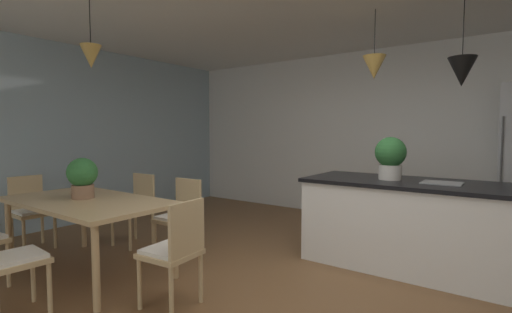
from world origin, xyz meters
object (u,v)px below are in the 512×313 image
chair_window_end (31,209)px  vase_on_dining_table (78,187)px  kitchen_island (411,223)px  chair_far_left (136,206)px  potted_plant_on_table (82,176)px  chair_far_right (180,215)px  chair_kitchen_end (175,249)px  dining_table (87,206)px  potted_plant_on_island (390,156)px  chair_near_right (7,257)px

chair_window_end → vase_on_dining_table: 1.18m
kitchen_island → chair_far_left: bearing=-158.5°
chair_far_left → potted_plant_on_table: potted_plant_on_table is taller
chair_far_right → chair_far_left: bearing=-180.0°
chair_window_end → potted_plant_on_table: bearing=0.5°
chair_kitchen_end → chair_window_end: bearing=-179.9°
chair_window_end → kitchen_island: size_ratio=0.41×
chair_window_end → vase_on_dining_table: size_ratio=3.77×
dining_table → chair_far_left: (-0.41, 0.85, -0.19)m
chair_window_end → potted_plant_on_island: size_ratio=1.93×
chair_kitchen_end → chair_far_left: same height
chair_window_end → chair_near_right: same height
vase_on_dining_table → potted_plant_on_island: bearing=38.9°
chair_near_right → potted_plant_on_island: potted_plant_on_island is taller
chair_near_right → vase_on_dining_table: (-0.56, 0.85, 0.38)m
dining_table → chair_kitchen_end: 1.29m
chair_far_right → vase_on_dining_table: vase_on_dining_table is taller
potted_plant_on_table → chair_far_right: bearing=59.1°
chair_window_end → chair_kitchen_end: size_ratio=1.00×
chair_near_right → dining_table: bearing=115.3°
chair_far_left → potted_plant_on_table: 1.02m
chair_window_end → chair_near_right: bearing=-27.0°
dining_table → potted_plant_on_island: potted_plant_on_island is taller
vase_on_dining_table → kitchen_island: bearing=36.5°
dining_table → chair_window_end: chair_window_end is taller
dining_table → vase_on_dining_table: vase_on_dining_table is taller
chair_kitchen_end → potted_plant_on_island: size_ratio=1.93×
chair_kitchen_end → potted_plant_on_table: size_ratio=2.13×
chair_far_right → vase_on_dining_table: size_ratio=3.77×
chair_near_right → vase_on_dining_table: bearing=123.3°
kitchen_island → potted_plant_on_table: size_ratio=5.20×
chair_far_right → potted_plant_on_table: (-0.50, -0.84, 0.48)m
chair_far_right → potted_plant_on_table: 1.09m
potted_plant_on_table → vase_on_dining_table: (-0.06, -0.01, -0.11)m
chair_far_right → dining_table: bearing=-115.4°
chair_near_right → chair_far_left: bearing=115.4°
chair_kitchen_end → chair_near_right: same height
kitchen_island → potted_plant_on_table: (-2.67, -2.01, 0.50)m
chair_window_end → chair_far_left: bearing=44.6°
chair_window_end → chair_kitchen_end: bearing=0.1°
dining_table → kitchen_island: kitchen_island is taller
chair_kitchen_end → chair_far_right: bearing=135.7°
chair_kitchen_end → chair_far_left: bearing=153.2°
chair_kitchen_end → kitchen_island: kitchen_island is taller
dining_table → vase_on_dining_table: size_ratio=7.83×
chair_far_right → chair_far_left: same height
chair_far_right → chair_near_right: bearing=-90.1°
chair_far_left → chair_far_right: bearing=0.0°
potted_plant_on_island → vase_on_dining_table: (-2.51, -2.03, -0.30)m
chair_far_right → potted_plant_on_table: potted_plant_on_table is taller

